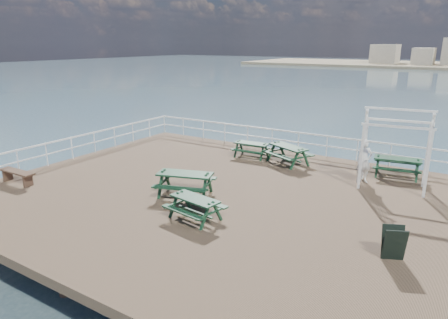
% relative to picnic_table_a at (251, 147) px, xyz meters
% --- Properties ---
extents(ground, '(18.00, 14.00, 0.30)m').
position_rel_picnic_table_a_xyz_m(ground, '(1.67, -4.91, -0.67)').
color(ground, brown).
rests_on(ground, ground).
extents(railing, '(17.77, 13.76, 1.10)m').
position_rel_picnic_table_a_xyz_m(railing, '(1.60, -2.35, 0.35)').
color(railing, white).
rests_on(railing, ground).
extents(picnic_table_a, '(1.74, 1.43, 0.81)m').
position_rel_picnic_table_a_xyz_m(picnic_table_a, '(0.00, 0.00, 0.00)').
color(picnic_table_a, '#12311B').
rests_on(picnic_table_a, ground).
extents(picnic_table_b, '(2.42, 2.24, 0.95)m').
position_rel_picnic_table_a_xyz_m(picnic_table_b, '(1.97, -0.07, 0.09)').
color(picnic_table_b, '#12311B').
rests_on(picnic_table_b, ground).
extents(picnic_table_c, '(2.04, 1.73, 0.90)m').
position_rel_picnic_table_a_xyz_m(picnic_table_c, '(6.61, 0.62, 0.06)').
color(picnic_table_c, '#12311B').
rests_on(picnic_table_c, ground).
extents(picnic_table_d, '(1.86, 1.59, 0.82)m').
position_rel_picnic_table_a_xyz_m(picnic_table_d, '(1.90, -7.32, 0.00)').
color(picnic_table_d, '#12311B').
rests_on(picnic_table_d, ground).
extents(picnic_table_e, '(2.40, 2.16, 0.98)m').
position_rel_picnic_table_a_xyz_m(picnic_table_e, '(0.37, -5.83, 0.11)').
color(picnic_table_e, '#12311B').
rests_on(picnic_table_e, ground).
extents(flat_bench_near, '(1.81, 0.46, 0.52)m').
position_rel_picnic_table_a_xyz_m(flat_bench_near, '(-6.13, -8.37, -0.13)').
color(flat_bench_near, '#503929').
rests_on(flat_bench_near, ground).
extents(trellis_arbor, '(2.64, 1.64, 3.10)m').
position_rel_picnic_table_a_xyz_m(trellis_arbor, '(6.67, -0.94, 0.86)').
color(trellis_arbor, white).
rests_on(trellis_arbor, ground).
extents(sandwich_board, '(0.68, 0.61, 0.92)m').
position_rel_picnic_table_a_xyz_m(sandwich_board, '(7.72, -6.62, -0.07)').
color(sandwich_board, black).
rests_on(sandwich_board, ground).
extents(person, '(0.77, 0.75, 1.78)m').
position_rel_picnic_table_a_xyz_m(person, '(5.57, -0.91, 0.37)').
color(person, silver).
rests_on(person, ground).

